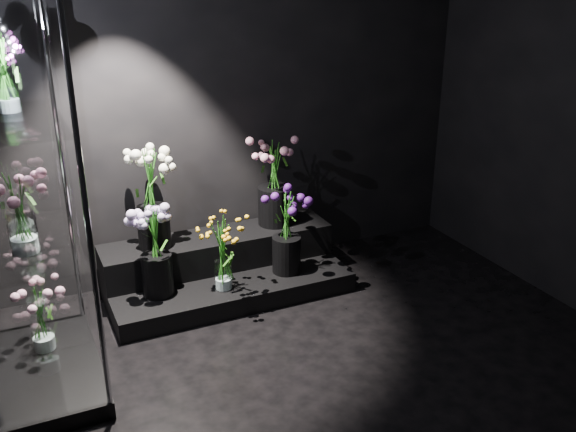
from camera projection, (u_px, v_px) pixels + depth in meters
floor at (356, 397)px, 3.80m from camera, size 4.00×4.00×0.00m
wall_back at (232, 100)px, 4.97m from camera, size 4.00×0.00×4.00m
display_riser at (223, 268)px, 5.02m from camera, size 1.82×0.81×0.40m
display_case at (16, 199)px, 3.51m from camera, size 0.65×1.09×2.39m
bouquet_orange_bells at (222, 252)px, 4.63m from camera, size 0.26×0.26×0.57m
bouquet_lilac at (155, 245)px, 4.52m from camera, size 0.44×0.44×0.67m
bouquet_purple at (286, 228)px, 4.87m from camera, size 0.37×0.37×0.65m
bouquet_cream_roses at (151, 192)px, 4.65m from camera, size 0.48×0.48×0.76m
bouquet_pink_roses at (275, 180)px, 5.11m from camera, size 0.45×0.45×0.68m
bouquet_case_pink at (19, 211)px, 3.40m from camera, size 0.29×0.29×0.46m
bouquet_case_magenta at (4, 75)px, 3.44m from camera, size 0.23×0.23×0.39m
bouquet_case_base_pink at (40, 315)px, 3.99m from camera, size 0.36×0.36×0.45m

